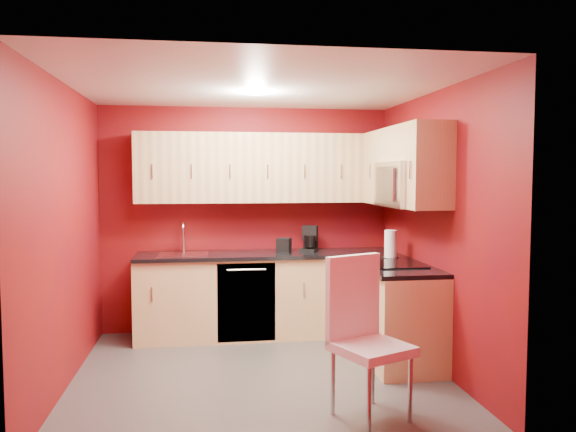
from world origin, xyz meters
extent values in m
plane|color=#444240|center=(0.00, 0.00, 0.00)|extent=(3.20, 3.20, 0.00)
plane|color=white|center=(0.00, 0.00, 2.50)|extent=(3.20, 3.20, 0.00)
plane|color=maroon|center=(0.00, 1.50, 1.25)|extent=(3.20, 0.00, 3.20)
plane|color=maroon|center=(0.00, -1.50, 1.25)|extent=(3.20, 0.00, 3.20)
plane|color=maroon|center=(-1.60, 0.00, 1.25)|extent=(0.00, 3.00, 3.00)
plane|color=maroon|center=(1.60, 0.00, 1.25)|extent=(0.00, 3.00, 3.00)
cube|color=#D6BC7A|center=(0.20, 1.20, 0.43)|extent=(2.80, 0.60, 0.87)
cube|color=#D6BC7A|center=(1.30, 0.25, 0.43)|extent=(0.60, 1.30, 0.87)
cube|color=black|center=(0.20, 1.19, 0.89)|extent=(2.80, 0.63, 0.04)
cube|color=black|center=(1.29, 0.23, 0.89)|extent=(0.63, 1.27, 0.04)
cube|color=tan|center=(0.20, 1.32, 1.83)|extent=(2.80, 0.35, 0.75)
cube|color=tan|center=(1.43, 0.86, 1.83)|extent=(0.35, 0.57, 0.75)
cube|color=tan|center=(1.43, -0.29, 1.83)|extent=(0.35, 0.22, 0.75)
cube|color=tan|center=(1.43, 0.20, 2.04)|extent=(0.35, 0.76, 0.33)
cube|color=silver|center=(1.40, 0.20, 1.66)|extent=(0.40, 0.76, 0.42)
cube|color=black|center=(1.21, 0.20, 1.66)|extent=(0.02, 0.62, 0.33)
cylinder|color=silver|center=(1.19, -0.03, 1.66)|extent=(0.02, 0.02, 0.29)
cube|color=black|center=(1.28, 0.20, 0.92)|extent=(0.50, 0.55, 0.01)
cube|color=silver|center=(-0.70, 1.18, 0.91)|extent=(0.52, 0.42, 0.02)
cylinder|color=silver|center=(-0.70, 1.38, 1.04)|extent=(0.02, 0.02, 0.26)
torus|color=silver|center=(-0.70, 1.31, 1.17)|extent=(0.02, 0.16, 0.16)
cylinder|color=silver|center=(-0.70, 1.24, 1.11)|extent=(0.02, 0.02, 0.12)
cube|color=black|center=(-0.05, 0.91, 0.43)|extent=(0.60, 0.02, 0.82)
cylinder|color=white|center=(0.00, 0.30, 2.48)|extent=(0.20, 0.20, 0.01)
camera|label=1|loc=(-0.46, -4.80, 1.73)|focal=35.00mm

